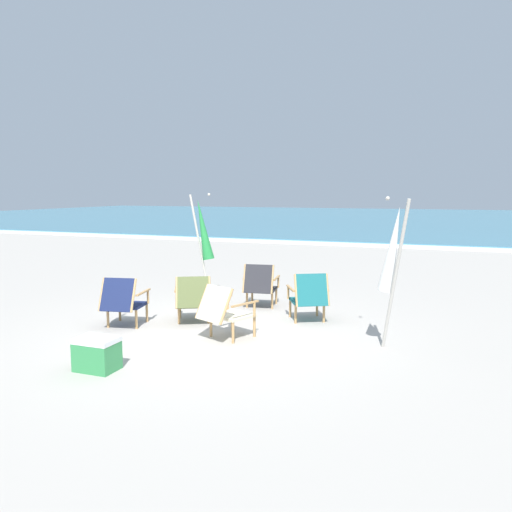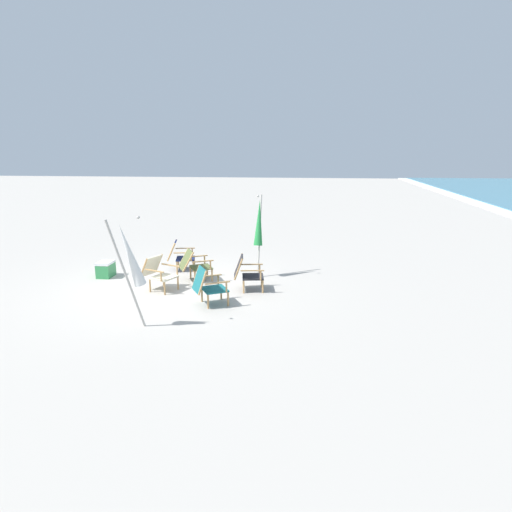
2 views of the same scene
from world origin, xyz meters
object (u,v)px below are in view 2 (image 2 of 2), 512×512
(beach_chair_far_center, at_px, (179,255))
(beach_chair_front_left, at_px, (194,264))
(beach_chair_back_left, at_px, (208,285))
(beach_chair_front_right, at_px, (158,272))
(beach_chair_back_right, at_px, (246,272))
(umbrella_furled_white, at_px, (130,256))
(cooler_box, at_px, (106,269))
(umbrella_furled_green, at_px, (259,223))

(beach_chair_far_center, height_order, beach_chair_front_left, beach_chair_far_center)
(beach_chair_back_left, height_order, beach_chair_front_right, beach_chair_back_left)
(beach_chair_back_right, bearing_deg, beach_chair_front_left, -114.85)
(umbrella_furled_white, bearing_deg, cooler_box, -148.31)
(beach_chair_far_center, xyz_separation_m, beach_chair_back_left, (2.63, 1.34, 0.00))
(cooler_box, bearing_deg, beach_chair_back_left, 59.41)
(umbrella_furled_white, height_order, umbrella_furled_green, umbrella_furled_green)
(beach_chair_far_center, xyz_separation_m, beach_chair_back_right, (1.54, 2.01, 0.00))
(umbrella_furled_white, relative_size, umbrella_furled_green, 0.99)
(cooler_box, bearing_deg, beach_chair_front_right, 61.78)
(umbrella_furled_green, bearing_deg, umbrella_furled_white, -27.18)
(beach_chair_front_right, xyz_separation_m, cooler_box, (-0.90, -1.68, -0.22))
(beach_chair_far_center, distance_m, umbrella_furled_white, 4.13)
(beach_chair_front_right, bearing_deg, beach_chair_back_left, 56.63)
(beach_chair_back_left, relative_size, umbrella_furled_white, 0.42)
(beach_chair_back_left, height_order, beach_chair_back_right, beach_chair_back_left)
(beach_chair_front_right, xyz_separation_m, beach_chair_front_left, (-0.83, 0.64, -0.00))
(beach_chair_back_left, xyz_separation_m, umbrella_furled_white, (1.39, -1.07, 0.91))
(beach_chair_front_right, distance_m, umbrella_furled_white, 2.48)
(beach_chair_front_left, bearing_deg, beach_chair_back_right, 65.15)
(beach_chair_back_right, height_order, umbrella_furled_green, umbrella_furled_green)
(beach_chair_back_left, distance_m, cooler_box, 3.54)
(beach_chair_far_center, bearing_deg, cooler_box, -63.86)
(umbrella_furled_white, bearing_deg, beach_chair_far_center, -176.21)
(beach_chair_far_center, relative_size, cooler_box, 1.66)
(beach_chair_far_center, xyz_separation_m, cooler_box, (0.83, -1.70, -0.23))
(beach_chair_front_left, bearing_deg, umbrella_furled_white, -6.56)
(beach_chair_back_left, distance_m, umbrella_furled_white, 1.98)
(umbrella_furled_white, height_order, cooler_box, umbrella_furled_white)
(beach_chair_front_left, height_order, umbrella_furled_white, umbrella_furled_white)
(beach_chair_far_center, height_order, beach_chair_front_right, beach_chair_far_center)
(beach_chair_far_center, relative_size, umbrella_furled_white, 0.39)
(beach_chair_back_left, relative_size, umbrella_furled_green, 0.42)
(umbrella_furled_green, height_order, cooler_box, umbrella_furled_green)
(umbrella_furled_green, bearing_deg, beach_chair_back_right, -7.46)
(umbrella_furled_green, bearing_deg, beach_chair_front_left, -69.15)
(beach_chair_far_center, relative_size, beach_chair_back_right, 1.00)
(umbrella_furled_green, bearing_deg, beach_chair_back_left, -19.67)
(beach_chair_back_left, distance_m, beach_chair_back_right, 1.28)
(beach_chair_far_center, distance_m, beach_chair_back_left, 2.95)
(beach_chair_back_right, height_order, cooler_box, beach_chair_back_right)
(beach_chair_front_right, relative_size, beach_chair_back_right, 1.11)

